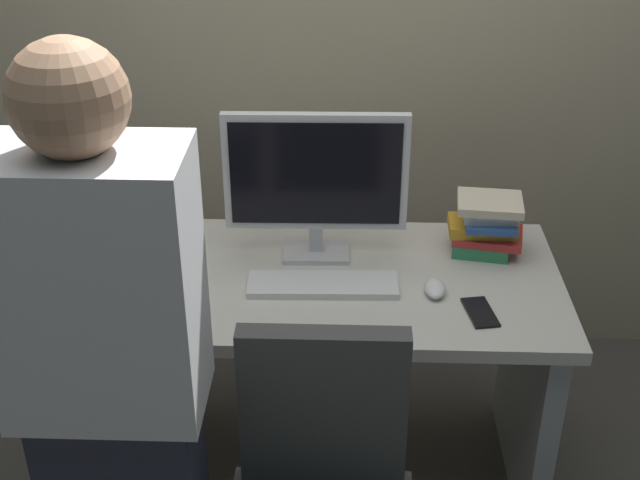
{
  "coord_description": "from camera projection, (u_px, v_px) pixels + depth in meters",
  "views": [
    {
      "loc": [
        0.07,
        -2.12,
        2.03
      ],
      "look_at": [
        0.0,
        -0.05,
        0.89
      ],
      "focal_mm": 47.49,
      "sensor_mm": 36.0,
      "label": 1
    }
  ],
  "objects": [
    {
      "name": "monitor",
      "position": [
        316.0,
        178.0,
        2.47
      ],
      "size": [
        0.54,
        0.14,
        0.46
      ],
      "color": "silver",
      "rests_on": "desk"
    },
    {
      "name": "book_stack",
      "position": [
        486.0,
        225.0,
        2.56
      ],
      "size": [
        0.24,
        0.2,
        0.18
      ],
      "color": "#338C59",
      "rests_on": "desk"
    },
    {
      "name": "cup_near_keyboard",
      "position": [
        174.0,
        286.0,
        2.35
      ],
      "size": [
        0.07,
        0.07,
        0.09
      ],
      "primitive_type": "cylinder",
      "color": "white",
      "rests_on": "desk"
    },
    {
      "name": "cell_phone",
      "position": [
        480.0,
        312.0,
        2.31
      ],
      "size": [
        0.09,
        0.15,
        0.01
      ],
      "primitive_type": "cube",
      "rotation": [
        0.0,
        0.0,
        0.18
      ],
      "color": "black",
      "rests_on": "desk"
    },
    {
      "name": "person_at_desk",
      "position": [
        114.0,
        405.0,
        1.82
      ],
      "size": [
        0.4,
        0.24,
        1.64
      ],
      "color": "#262838",
      "rests_on": "ground"
    },
    {
      "name": "keyboard",
      "position": [
        323.0,
        285.0,
        2.42
      ],
      "size": [
        0.43,
        0.14,
        0.02
      ],
      "primitive_type": "cube",
      "rotation": [
        0.0,
        0.0,
        0.02
      ],
      "color": "white",
      "rests_on": "desk"
    },
    {
      "name": "mouse",
      "position": [
        435.0,
        289.0,
        2.39
      ],
      "size": [
        0.06,
        0.1,
        0.03
      ],
      "primitive_type": "ellipsoid",
      "color": "white",
      "rests_on": "desk"
    },
    {
      "name": "cup_by_monitor",
      "position": [
        146.0,
        232.0,
        2.62
      ],
      "size": [
        0.07,
        0.07,
        0.09
      ],
      "primitive_type": "cylinder",
      "color": "#3372B2",
      "rests_on": "desk"
    },
    {
      "name": "ground_plane",
      "position": [
        321.0,
        464.0,
        2.83
      ],
      "size": [
        9.0,
        9.0,
        0.0
      ],
      "primitive_type": "plane",
      "color": "#4C4742"
    },
    {
      "name": "desk",
      "position": [
        321.0,
        340.0,
        2.59
      ],
      "size": [
        1.41,
        0.7,
        0.74
      ],
      "color": "beige",
      "rests_on": "ground"
    }
  ]
}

